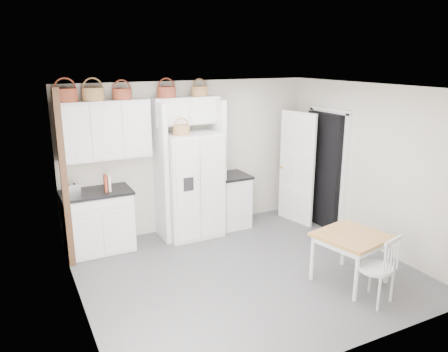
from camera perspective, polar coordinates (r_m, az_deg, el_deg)
floor at (r=6.44m, az=2.90°, el=-12.35°), size 4.50×4.50×0.00m
ceiling at (r=5.71m, az=3.26°, el=11.40°), size 4.50×4.50×0.00m
wall_back at (r=7.69m, az=-4.34°, el=2.61°), size 4.50×0.00×4.50m
wall_left at (r=5.26m, az=-18.82°, el=-4.28°), size 0.00×4.00×4.00m
wall_right at (r=7.30m, az=18.61°, el=1.14°), size 0.00×4.00×4.00m
refrigerator at (r=7.41m, az=-4.27°, el=-1.15°), size 0.92×0.74×1.78m
base_cab_left at (r=7.19m, az=-16.11°, el=-5.79°), size 1.02×0.64×0.94m
base_cab_right at (r=7.92m, az=0.98°, el=-3.29°), size 0.52×0.62×0.92m
dining_table at (r=6.27m, az=16.11°, el=-10.26°), size 0.98×0.98×0.69m
windsor_chair at (r=5.84m, az=19.25°, el=-11.32°), size 0.53×0.50×0.91m
counter_left at (r=7.03m, az=-16.41°, el=-2.03°), size 1.06×0.69×0.04m
counter_right at (r=7.78m, az=0.99°, el=0.05°), size 0.56×0.67×0.04m
toaster at (r=6.91m, az=-19.28°, el=-1.68°), size 0.25×0.16×0.16m
cookbook_red at (r=6.94m, az=-15.23°, el=-0.91°), size 0.05×0.17×0.25m
cookbook_cream at (r=6.95m, az=-14.94°, el=-0.89°), size 0.06×0.17×0.25m
basket_upper_a at (r=6.84m, az=-19.98°, el=9.90°), size 0.34×0.34×0.20m
basket_upper_b at (r=6.90m, az=-16.71°, el=10.20°), size 0.33×0.33×0.19m
basket_upper_c at (r=6.99m, az=-13.16°, el=10.40°), size 0.29×0.29×0.17m
basket_bridge_a at (r=7.19m, az=-7.53°, el=10.81°), size 0.31×0.31×0.17m
basket_bridge_b at (r=7.41m, az=-3.23°, el=10.99°), size 0.28×0.28×0.16m
basket_fridge_a at (r=7.03m, az=-5.60°, el=5.98°), size 0.27×0.27×0.15m
upper_cabinet at (r=6.99m, az=-15.39°, el=5.83°), size 1.40×0.34×0.90m
bridge_cabinet at (r=7.34m, az=-5.05°, el=8.52°), size 1.12×0.34×0.45m
fridge_panel_left at (r=7.23m, az=-8.24°, el=0.44°), size 0.08×0.60×2.30m
fridge_panel_right at (r=7.60m, az=-0.94°, el=1.34°), size 0.08×0.60×2.30m
trim_post at (r=6.55m, az=-20.14°, el=-0.58°), size 0.09×0.09×2.60m
doorway_void at (r=8.01m, az=12.97°, el=0.76°), size 0.18×0.85×2.05m
door_slab at (r=8.05m, az=9.48°, el=1.02°), size 0.21×0.79×2.05m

